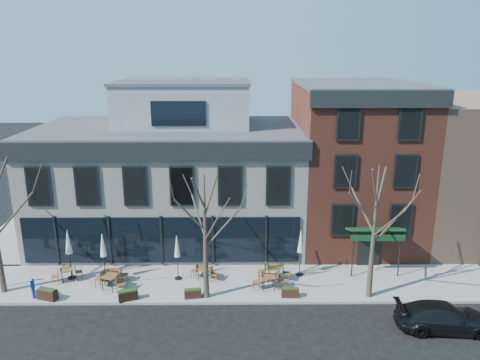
{
  "coord_description": "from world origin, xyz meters",
  "views": [
    {
      "loc": [
        4.66,
        -27.05,
        13.42
      ],
      "look_at": [
        4.91,
        2.0,
        5.2
      ],
      "focal_mm": 35.0,
      "sensor_mm": 36.0,
      "label": 1
    }
  ],
  "objects_px": {
    "parked_sedan": "(444,317)",
    "umbrella_0": "(68,245)",
    "call_box": "(33,288)",
    "cafe_set_0": "(67,274)"
  },
  "relations": [
    {
      "from": "parked_sedan",
      "to": "umbrella_0",
      "type": "relative_size",
      "value": 1.53
    },
    {
      "from": "cafe_set_0",
      "to": "umbrella_0",
      "type": "height_order",
      "value": "umbrella_0"
    },
    {
      "from": "parked_sedan",
      "to": "cafe_set_0",
      "type": "height_order",
      "value": "parked_sedan"
    },
    {
      "from": "cafe_set_0",
      "to": "umbrella_0",
      "type": "xyz_separation_m",
      "value": [
        0.12,
        0.37,
        1.69
      ]
    },
    {
      "from": "cafe_set_0",
      "to": "umbrella_0",
      "type": "relative_size",
      "value": 0.59
    },
    {
      "from": "call_box",
      "to": "cafe_set_0",
      "type": "distance_m",
      "value": 2.28
    },
    {
      "from": "call_box",
      "to": "umbrella_0",
      "type": "xyz_separation_m",
      "value": [
        1.29,
        2.33,
        1.53
      ]
    },
    {
      "from": "call_box",
      "to": "cafe_set_0",
      "type": "xyz_separation_m",
      "value": [
        1.17,
        1.95,
        -0.16
      ]
    },
    {
      "from": "parked_sedan",
      "to": "umbrella_0",
      "type": "height_order",
      "value": "umbrella_0"
    },
    {
      "from": "parked_sedan",
      "to": "call_box",
      "type": "relative_size",
      "value": 3.85
    }
  ]
}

